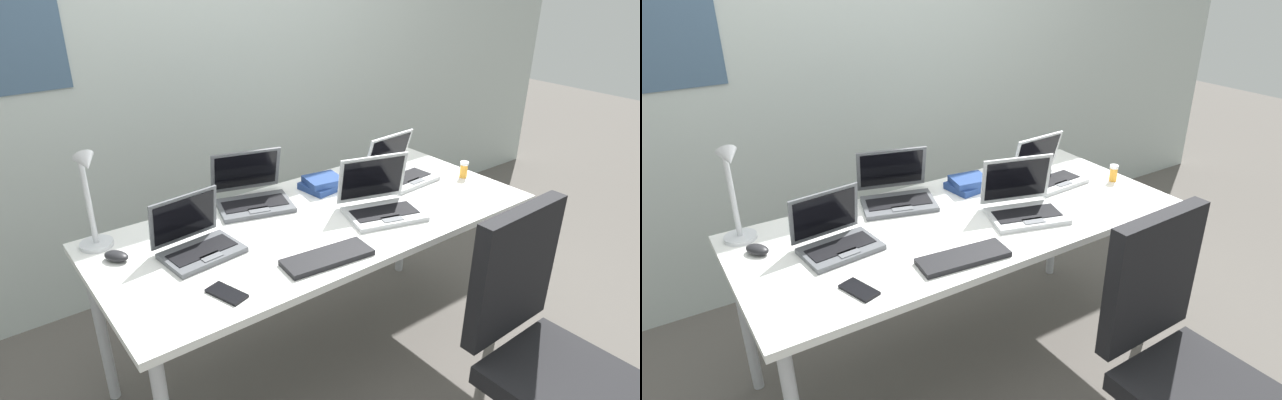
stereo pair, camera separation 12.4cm
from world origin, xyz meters
The scene contains 14 objects.
ground_plane centered at (0.00, 0.00, 0.00)m, with size 12.00×12.00×0.00m, color #56514C.
wall_back centered at (0.00, 1.10, 1.30)m, with size 6.00×0.13×2.60m.
desk centered at (0.00, 0.00, 0.68)m, with size 1.80×0.80×0.74m.
desk_lamp centered at (-0.80, 0.28, 0.94)m, with size 0.12×0.18×0.40m.
laptop_back_right centered at (-0.52, 0.05, 0.78)m, with size 0.29×0.25×0.21m.
laptop_near_mouse centered at (0.55, 0.10, 0.78)m, with size 0.29×0.26×0.21m.
laptop_front_right centered at (-0.15, 0.28, 0.78)m, with size 0.37×0.36×0.22m.
laptop_near_lamp centered at (0.23, -0.11, 0.79)m, with size 0.36×0.33×0.23m.
external_keyboard centered at (-0.18, -0.28, 0.75)m, with size 0.33×0.12×0.02m, color black.
computer_mouse centered at (-0.77, 0.16, 0.76)m, with size 0.06×0.10×0.03m, color black.
cell_phone centered at (-0.56, -0.26, 0.74)m, with size 0.06×0.14×0.01m, color black.
pill_bottle centered at (0.81, -0.07, 0.78)m, with size 0.04×0.04×0.08m.
book_stack centered at (0.18, 0.23, 0.77)m, with size 0.19×0.18×0.06m.
office_chair centered at (0.31, -0.88, 0.40)m, with size 0.52×0.54×0.97m.
Camera 2 is at (-1.08, -1.65, 1.74)m, focal length 30.38 mm.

